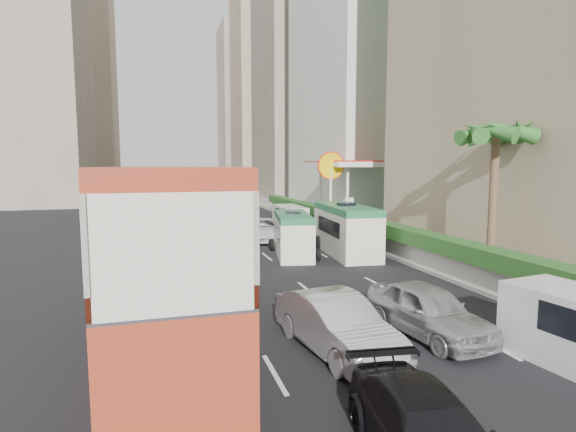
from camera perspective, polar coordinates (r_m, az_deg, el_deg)
name	(u,v)px	position (r m, az deg, el deg)	size (l,w,h in m)	color
ground_plane	(371,331)	(14.59, 10.44, -14.12)	(200.00, 200.00, 0.00)	black
double_decker_bus	(168,262)	(12.44, -14.97, -5.68)	(2.50, 11.00, 5.06)	#AC381F
car_silver_lane_a	(335,351)	(12.98, 6.03, -16.71)	(1.66, 4.75, 1.56)	#B0B2B7
car_silver_lane_b	(427,335)	(14.67, 17.20, -14.19)	(1.83, 4.54, 1.55)	#B0B2B7
van_asset	(264,240)	(31.04, -3.03, -3.06)	(2.44, 5.29, 1.47)	silver
minibus_near	(293,235)	(25.56, 0.63, -2.38)	(1.80, 5.39, 2.39)	silver
minibus_far	(346,230)	(26.13, 7.37, -1.76)	(2.12, 6.36, 2.82)	silver
panel_van_far	(290,217)	(36.62, 0.25, -0.16)	(1.84, 4.59, 1.84)	silver
sidewalk	(335,222)	(40.48, 5.93, -0.75)	(6.00, 120.00, 0.18)	#99968C
kerb_wall	(359,235)	(29.30, 9.00, -2.35)	(0.30, 44.00, 1.00)	silver
hedge	(359,222)	(29.19, 9.03, -0.70)	(1.10, 44.00, 0.70)	#2D6626
palm_tree	(493,205)	(21.48, 24.57, 1.25)	(0.36, 0.36, 6.40)	brown
shell_station	(355,193)	(38.80, 8.46, 2.85)	(6.50, 8.00, 5.50)	silver
tower_mid	(310,40)	(76.86, 2.85, 21.38)	(16.00, 16.00, 50.00)	gray
tower_far_a	(268,85)	(98.46, -2.51, 16.25)	(14.00, 14.00, 44.00)	tan
tower_far_b	(248,108)	(119.41, -5.10, 13.52)	(14.00, 14.00, 40.00)	gray
tower_left_a	(5,0)	(72.56, -32.31, 22.17)	(18.00, 18.00, 52.00)	gray
tower_left_b	(72,77)	(104.92, -25.70, 15.58)	(16.00, 16.00, 46.00)	tan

